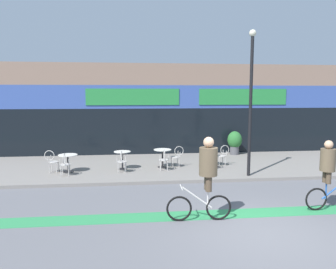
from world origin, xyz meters
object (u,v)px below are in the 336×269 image
object	(u,v)px
bistro_table_1	(122,157)
cafe_chair_3_near	(213,157)
bistro_table_3	(209,154)
planter_pot	(235,142)
cafe_chair_2_side	(177,155)
lamp_post	(251,94)
cyclist_0	(329,170)
cafe_chair_1_near	(122,160)
cafe_chair_2_near	(164,158)
cafe_chair_0_near	(65,163)
bistro_table_2	(163,154)
cafe_chair_3_side	(223,154)
cafe_chair_0_side	(52,160)
bistro_table_0	(68,160)
cyclist_1	(206,171)

from	to	relation	value
bistro_table_1	cafe_chair_3_near	xyz separation A→B (m)	(3.78, -0.37, -0.02)
bistro_table_3	planter_pot	size ratio (longest dim) A/B	0.64
cafe_chair_2_side	lamp_post	distance (m)	4.10
lamp_post	cyclist_0	xyz separation A→B (m)	(0.98, -3.60, -2.13)
bistro_table_3	cafe_chair_1_near	size ratio (longest dim) A/B	0.86
cafe_chair_2_near	cyclist_0	bearing A→B (deg)	-139.78
cafe_chair_0_near	cafe_chair_1_near	world-z (taller)	same
bistro_table_2	cafe_chair_3_near	xyz separation A→B (m)	(2.06, -0.56, -0.04)
cafe_chair_0_near	cafe_chair_3_near	size ratio (longest dim) A/B	1.00
bistro_table_2	lamp_post	size ratio (longest dim) A/B	0.14
bistro_table_2	cafe_chair_3_side	bearing A→B (deg)	1.66
planter_pot	cyclist_0	world-z (taller)	cyclist_0
cafe_chair_0_side	bistro_table_0	bearing A→B (deg)	4.22
cafe_chair_2_side	planter_pot	xyz separation A→B (m)	(3.42, 2.62, 0.16)
cafe_chair_1_near	cafe_chair_3_side	bearing A→B (deg)	-72.43
cafe_chair_0_near	cafe_chair_0_side	bearing A→B (deg)	43.98
bistro_table_3	cafe_chair_2_near	xyz separation A→B (m)	(-2.05, -0.69, -0.01)
cafe_chair_0_side	cyclist_1	world-z (taller)	cyclist_1
cafe_chair_1_near	cyclist_0	xyz separation A→B (m)	(5.88, -4.61, 0.51)
bistro_table_0	bistro_table_1	bearing A→B (deg)	7.20
bistro_table_0	lamp_post	xyz separation A→B (m)	(7.06, -1.36, 2.64)
cafe_chair_1_near	cyclist_0	bearing A→B (deg)	-121.99
lamp_post	planter_pot	bearing A→B (deg)	78.96
cafe_chair_3_side	cafe_chair_2_side	bearing A→B (deg)	-6.45
planter_pot	bistro_table_2	bearing A→B (deg)	-146.98
bistro_table_3	cafe_chair_0_near	distance (m)	6.05
bistro_table_1	cafe_chair_3_near	world-z (taller)	cafe_chair_3_near
lamp_post	cafe_chair_3_side	bearing A→B (deg)	104.48
cafe_chair_2_near	cafe_chair_3_near	size ratio (longest dim) A/B	1.00
cafe_chair_2_side	cafe_chair_0_side	bearing A→B (deg)	-1.47
bistro_table_0	cyclist_1	size ratio (longest dim) A/B	0.35
cyclist_0	cafe_chair_0_side	bearing A→B (deg)	148.73
bistro_table_1	cafe_chair_3_side	size ratio (longest dim) A/B	0.84
cafe_chair_0_near	cafe_chair_1_near	xyz separation A→B (m)	(2.16, 0.27, 0.00)
bistro_table_3	cafe_chair_2_near	world-z (taller)	cafe_chair_2_near
cafe_chair_1_near	planter_pot	xyz separation A→B (m)	(5.76, 3.44, 0.16)
cafe_chair_3_side	cyclist_0	distance (m)	5.72
cafe_chair_2_side	bistro_table_1	bearing A→B (deg)	-1.84
cafe_chair_1_near	cafe_chair_3_near	xyz separation A→B (m)	(3.78, 0.25, 0.00)
cafe_chair_0_side	cafe_chair_2_near	bearing A→B (deg)	2.63
bistro_table_1	cafe_chair_3_side	xyz separation A→B (m)	(4.39, 0.26, -0.02)
cafe_chair_2_side	cafe_chair_3_side	size ratio (longest dim) A/B	1.00
cafe_chair_0_near	cafe_chair_1_near	distance (m)	2.18
cafe_chair_3_side	lamp_post	xyz separation A→B (m)	(0.49, -1.90, 2.64)
cyclist_1	cafe_chair_0_near	bearing A→B (deg)	-44.72
cyclist_1	bistro_table_2	bearing A→B (deg)	-82.46
bistro_table_0	planter_pot	distance (m)	8.51
bistro_table_0	cyclist_1	bearing A→B (deg)	-50.20
cafe_chair_0_side	cafe_chair_2_near	xyz separation A→B (m)	(4.51, -0.17, 0.00)
cyclist_0	cafe_chair_0_near	bearing A→B (deg)	150.21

